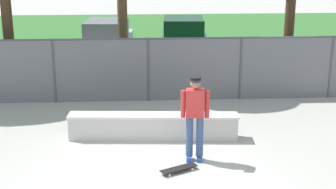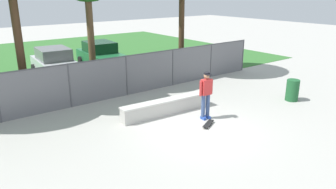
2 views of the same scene
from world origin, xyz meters
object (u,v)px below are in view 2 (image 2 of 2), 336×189
concrete_ledge (167,106)px  car_silver (55,63)px  skateboarder (206,93)px  car_green (101,55)px  skateboard (208,124)px  trash_bin (292,90)px

concrete_ledge → car_silver: car_silver is taller
skateboarder → car_green: skateboarder is taller
concrete_ledge → skateboarder: 1.72m
car_silver → skateboard: bearing=-78.8°
car_silver → concrete_ledge: bearing=-79.4°
car_green → trash_bin: 11.76m
trash_bin → skateboard: bearing=177.5°
concrete_ledge → car_green: (1.53, 8.98, 0.53)m
car_silver → car_green: 3.16m
concrete_ledge → car_silver: (-1.58, 8.42, 0.53)m
skateboarder → skateboard: skateboarder is taller
skateboard → car_silver: car_silver is taller
concrete_ledge → skateboarder: size_ratio=2.20×
skateboard → trash_bin: bearing=-2.5°
trash_bin → car_silver: bearing=123.7°
car_green → concrete_ledge: bearing=-99.7°
skateboard → car_green: 10.95m
skateboard → car_green: size_ratio=0.19×
skateboard → trash_bin: 5.01m
skateboarder → car_silver: bearing=104.0°
concrete_ledge → car_green: 9.13m
skateboarder → skateboard: (-0.38, -0.57, -0.96)m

